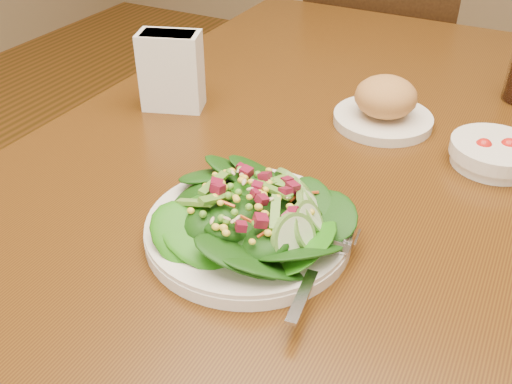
# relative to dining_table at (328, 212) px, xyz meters

# --- Properties ---
(dining_table) EXTENTS (0.90, 1.40, 0.75)m
(dining_table) POSITION_rel_dining_table_xyz_m (0.00, 0.00, 0.00)
(dining_table) COLOR #4E2F0C
(dining_table) RESTS_ON ground_plane
(chair_far) EXTENTS (0.48, 0.48, 0.93)m
(chair_far) POSITION_rel_dining_table_xyz_m (-0.20, 0.94, -0.16)
(chair_far) COLOR #35200D
(chair_far) RESTS_ON ground_plane
(salad_plate) EXTENTS (0.25, 0.25, 0.07)m
(salad_plate) POSITION_rel_dining_table_xyz_m (-0.01, -0.22, 0.13)
(salad_plate) COLOR white
(salad_plate) RESTS_ON dining_table
(bread_plate) EXTENTS (0.16, 0.16, 0.08)m
(bread_plate) POSITION_rel_dining_table_xyz_m (0.03, 0.13, 0.13)
(bread_plate) COLOR white
(bread_plate) RESTS_ON dining_table
(tomato_bowl) EXTENTS (0.12, 0.12, 0.04)m
(tomato_bowl) POSITION_rel_dining_table_xyz_m (0.21, 0.09, 0.12)
(tomato_bowl) COLOR white
(tomato_bowl) RESTS_ON dining_table
(napkin_holder) EXTENTS (0.11, 0.09, 0.13)m
(napkin_holder) POSITION_rel_dining_table_xyz_m (-0.30, 0.03, 0.17)
(napkin_holder) COLOR white
(napkin_holder) RESTS_ON dining_table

